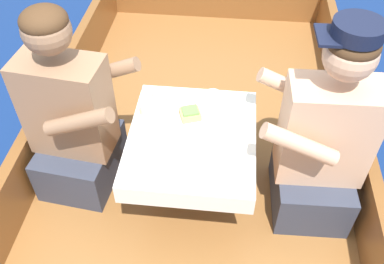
{
  "coord_description": "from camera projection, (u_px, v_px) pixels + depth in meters",
  "views": [
    {
      "loc": [
        0.15,
        -1.41,
        2.2
      ],
      "look_at": [
        0.0,
        -0.01,
        0.79
      ],
      "focal_mm": 40.0,
      "sensor_mm": 36.0,
      "label": 1
    }
  ],
  "objects": [
    {
      "name": "utensil_knife_starboard",
      "position": [
        182.0,
        99.0,
        2.18
      ],
      "size": [
        0.14,
        0.12,
        0.0
      ],
      "rotation": [
        0.0,
        0.0,
        2.43
      ],
      "color": "silver",
      "rests_on": "cockpit_table"
    },
    {
      "name": "boat_deck",
      "position": [
        192.0,
        208.0,
        2.44
      ],
      "size": [
        1.79,
        3.76,
        0.34
      ],
      "primitive_type": "cube",
      "color": "brown",
      "rests_on": "ground_plane"
    },
    {
      "name": "plate_sandwich",
      "position": [
        190.0,
        118.0,
        2.08
      ],
      "size": [
        0.17,
        0.17,
        0.01
      ],
      "color": "white",
      "rests_on": "cockpit_table"
    },
    {
      "name": "gunwale_port",
      "position": [
        31.0,
        158.0,
        2.28
      ],
      "size": [
        0.06,
        3.76,
        0.32
      ],
      "primitive_type": "cube",
      "color": "brown",
      "rests_on": "boat_deck"
    },
    {
      "name": "coffee_cup_center",
      "position": [
        213.0,
        97.0,
        2.16
      ],
      "size": [
        0.1,
        0.08,
        0.05
      ],
      "color": "white",
      "rests_on": "cockpit_table"
    },
    {
      "name": "plate_bread",
      "position": [
        158.0,
        137.0,
        1.99
      ],
      "size": [
        0.19,
        0.19,
        0.01
      ],
      "color": "white",
      "rests_on": "cockpit_table"
    },
    {
      "name": "utensil_spoon_port",
      "position": [
        231.0,
        161.0,
        1.89
      ],
      "size": [
        0.14,
        0.12,
        0.01
      ],
      "rotation": [
        0.0,
        0.0,
        2.46
      ],
      "color": "silver",
      "rests_on": "cockpit_table"
    },
    {
      "name": "gunwale_starboard",
      "position": [
        363.0,
        185.0,
        2.15
      ],
      "size": [
        0.06,
        3.76,
        0.32
      ],
      "primitive_type": "cube",
      "color": "brown",
      "rests_on": "boat_deck"
    },
    {
      "name": "utensil_fork_starboard",
      "position": [
        212.0,
        116.0,
        2.09
      ],
      "size": [
        0.17,
        0.04,
        0.0
      ],
      "rotation": [
        0.0,
        0.0,
        3.0
      ],
      "color": "silver",
      "rests_on": "cockpit_table"
    },
    {
      "name": "bowl_starboard_near",
      "position": [
        236.0,
        117.0,
        2.06
      ],
      "size": [
        0.12,
        0.12,
        0.04
      ],
      "color": "white",
      "rests_on": "cockpit_table"
    },
    {
      "name": "bowl_center_far",
      "position": [
        221.0,
        135.0,
        1.97
      ],
      "size": [
        0.14,
        0.14,
        0.04
      ],
      "color": "white",
      "rests_on": "cockpit_table"
    },
    {
      "name": "ground_plane",
      "position": [
        192.0,
        224.0,
        2.56
      ],
      "size": [
        60.0,
        60.0,
        0.0
      ],
      "primitive_type": "plane",
      "color": "navy"
    },
    {
      "name": "person_starboard",
      "position": [
        322.0,
        143.0,
        1.96
      ],
      "size": [
        0.53,
        0.45,
        1.07
      ],
      "rotation": [
        0.0,
        0.0,
        3.17
      ],
      "color": "#333847",
      "rests_on": "boat_deck"
    },
    {
      "name": "utensil_spoon_center",
      "position": [
        196.0,
        137.0,
        1.99
      ],
      "size": [
        0.12,
        0.14,
        0.01
      ],
      "rotation": [
        0.0,
        0.0,
        2.25
      ],
      "color": "silver",
      "rests_on": "cockpit_table"
    },
    {
      "name": "bowl_port_near",
      "position": [
        185.0,
        158.0,
        1.87
      ],
      "size": [
        0.15,
        0.15,
        0.04
      ],
      "color": "white",
      "rests_on": "cockpit_table"
    },
    {
      "name": "bowl_port_far",
      "position": [
        219.0,
        172.0,
        1.82
      ],
      "size": [
        0.13,
        0.13,
        0.04
      ],
      "color": "white",
      "rests_on": "cockpit_table"
    },
    {
      "name": "cockpit_table",
      "position": [
        192.0,
        143.0,
        2.04
      ],
      "size": [
        0.6,
        0.69,
        0.44
      ],
      "color": "#B2B2B7",
      "rests_on": "boat_deck"
    },
    {
      "name": "sandwich",
      "position": [
        190.0,
        114.0,
        2.06
      ],
      "size": [
        0.12,
        0.11,
        0.05
      ],
      "rotation": [
        0.0,
        0.0,
        0.34
      ],
      "color": "tan",
      "rests_on": "plate_sandwich"
    },
    {
      "name": "coffee_cup_port",
      "position": [
        157.0,
        96.0,
        2.15
      ],
      "size": [
        0.09,
        0.06,
        0.07
      ],
      "color": "white",
      "rests_on": "cockpit_table"
    },
    {
      "name": "coffee_cup_starboard",
      "position": [
        144.0,
        161.0,
        1.85
      ],
      "size": [
        0.09,
        0.06,
        0.05
      ],
      "color": "white",
      "rests_on": "cockpit_table"
    },
    {
      "name": "person_port",
      "position": [
        72.0,
        121.0,
        2.1
      ],
      "size": [
        0.56,
        0.49,
        1.03
      ],
      "rotation": [
        0.0,
        0.0,
        -0.11
      ],
      "color": "#333847",
      "rests_on": "boat_deck"
    },
    {
      "name": "tin_can",
      "position": [
        146.0,
        109.0,
        2.09
      ],
      "size": [
        0.07,
        0.07,
        0.05
      ],
      "color": "silver",
      "rests_on": "cockpit_table"
    }
  ]
}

